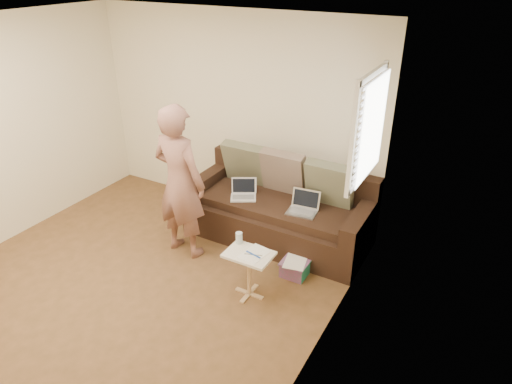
# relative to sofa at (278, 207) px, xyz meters

# --- Properties ---
(floor) EXTENTS (4.50, 4.50, 0.00)m
(floor) POSITION_rel_sofa_xyz_m (-0.90, -1.77, -0.42)
(floor) COLOR #513A1E
(floor) RESTS_ON ground
(ceiling) EXTENTS (4.50, 4.50, 0.00)m
(ceiling) POSITION_rel_sofa_xyz_m (-0.90, -1.77, 2.18)
(ceiling) COLOR white
(ceiling) RESTS_ON wall_back
(wall_back) EXTENTS (4.00, 0.00, 4.00)m
(wall_back) POSITION_rel_sofa_xyz_m (-0.90, 0.48, 0.87)
(wall_back) COLOR beige
(wall_back) RESTS_ON ground
(wall_right) EXTENTS (0.00, 4.50, 4.50)m
(wall_right) POSITION_rel_sofa_xyz_m (1.10, -1.77, 0.87)
(wall_right) COLOR beige
(wall_right) RESTS_ON ground
(window_blinds) EXTENTS (0.12, 0.88, 1.08)m
(window_blinds) POSITION_rel_sofa_xyz_m (1.05, -0.27, 1.28)
(window_blinds) COLOR white
(window_blinds) RESTS_ON wall_right
(sofa) EXTENTS (2.20, 0.95, 0.85)m
(sofa) POSITION_rel_sofa_xyz_m (0.00, 0.00, 0.00)
(sofa) COLOR black
(sofa) RESTS_ON ground
(pillow_left) EXTENTS (0.55, 0.29, 0.57)m
(pillow_left) POSITION_rel_sofa_xyz_m (-0.60, 0.23, 0.37)
(pillow_left) COLOR #5B6147
(pillow_left) RESTS_ON sofa
(pillow_mid) EXTENTS (0.55, 0.27, 0.57)m
(pillow_mid) POSITION_rel_sofa_xyz_m (-0.05, 0.22, 0.37)
(pillow_mid) COLOR #765D54
(pillow_mid) RESTS_ON sofa
(pillow_right) EXTENTS (0.55, 0.28, 0.57)m
(pillow_right) POSITION_rel_sofa_xyz_m (0.55, 0.19, 0.37)
(pillow_right) COLOR #5B6147
(pillow_right) RESTS_ON sofa
(laptop_silver) EXTENTS (0.35, 0.27, 0.22)m
(laptop_silver) POSITION_rel_sofa_xyz_m (0.36, -0.14, 0.10)
(laptop_silver) COLOR #B7BABC
(laptop_silver) RESTS_ON sofa
(laptop_white) EXTENTS (0.37, 0.34, 0.22)m
(laptop_white) POSITION_rel_sofa_xyz_m (-0.40, -0.16, 0.10)
(laptop_white) COLOR white
(laptop_white) RESTS_ON sofa
(person) EXTENTS (0.68, 0.48, 1.80)m
(person) POSITION_rel_sofa_xyz_m (-0.84, -0.78, 0.47)
(person) COLOR brown
(person) RESTS_ON ground
(side_table) EXTENTS (0.47, 0.33, 0.51)m
(side_table) POSITION_rel_sofa_xyz_m (0.23, -1.11, -0.17)
(side_table) COLOR silver
(side_table) RESTS_ON ground
(drinking_glass) EXTENTS (0.07, 0.07, 0.12)m
(drinking_glass) POSITION_rel_sofa_xyz_m (0.05, -1.00, 0.15)
(drinking_glass) COLOR silver
(drinking_glass) RESTS_ON side_table
(scissors) EXTENTS (0.19, 0.13, 0.02)m
(scissors) POSITION_rel_sofa_xyz_m (0.28, -1.12, 0.10)
(scissors) COLOR silver
(scissors) RESTS_ON side_table
(paper_on_table) EXTENTS (0.25, 0.33, 0.00)m
(paper_on_table) POSITION_rel_sofa_xyz_m (0.28, -1.09, 0.09)
(paper_on_table) COLOR white
(paper_on_table) RESTS_ON side_table
(striped_box) EXTENTS (0.29, 0.29, 0.18)m
(striped_box) POSITION_rel_sofa_xyz_m (0.50, -0.58, -0.33)
(striped_box) COLOR #C71D84
(striped_box) RESTS_ON ground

